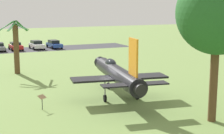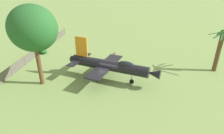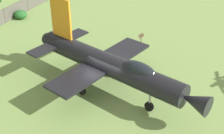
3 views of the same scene
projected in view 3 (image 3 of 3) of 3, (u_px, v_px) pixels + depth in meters
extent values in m
plane|color=#75934C|center=(108.00, 91.00, 21.20)|extent=(200.00, 200.00, 0.00)
cylinder|color=black|center=(108.00, 65.00, 20.14)|extent=(10.89, 3.47, 1.40)
cone|color=black|center=(195.00, 101.00, 16.88)|extent=(1.80, 1.48, 1.19)
cylinder|color=black|center=(49.00, 39.00, 23.20)|extent=(0.75, 0.94, 0.84)
ellipsoid|color=black|center=(139.00, 69.00, 18.54)|extent=(2.33, 1.31, 0.84)
cube|color=orange|center=(61.00, 18.00, 21.28)|extent=(1.79, 0.49, 2.77)
cube|color=black|center=(124.00, 51.00, 22.10)|extent=(2.58, 3.69, 0.16)
cube|color=black|center=(76.00, 80.00, 18.94)|extent=(2.58, 3.69, 0.16)
cube|color=black|center=(75.00, 34.00, 23.58)|extent=(1.43, 1.98, 0.10)
cube|color=black|center=(42.00, 50.00, 21.47)|extent=(1.43, 1.98, 0.10)
cylinder|color=#A5A8AD|center=(150.00, 96.00, 18.87)|extent=(0.12, 0.12, 1.60)
cylinder|color=black|center=(149.00, 106.00, 19.28)|extent=(0.62, 0.29, 0.60)
cylinder|color=#A5A8AD|center=(109.00, 63.00, 22.14)|extent=(0.12, 0.12, 1.60)
cylinder|color=black|center=(109.00, 73.00, 22.55)|extent=(0.62, 0.29, 0.60)
cylinder|color=#A5A8AD|center=(81.00, 80.00, 20.29)|extent=(0.12, 0.12, 1.60)
cylinder|color=black|center=(82.00, 90.00, 20.70)|extent=(0.62, 0.29, 0.60)
cylinder|color=#4C4238|center=(27.00, 4.00, 33.17)|extent=(0.08, 0.08, 1.48)
cylinder|color=#4C4238|center=(4.00, 16.00, 30.43)|extent=(0.08, 0.08, 1.48)
ellipsoid|color=#235B26|center=(20.00, 14.00, 31.57)|extent=(1.36, 1.21, 0.86)
cylinder|color=#333333|center=(141.00, 42.00, 26.36)|extent=(0.06, 0.06, 0.90)
cube|color=olive|center=(141.00, 36.00, 26.06)|extent=(0.66, 0.72, 0.25)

